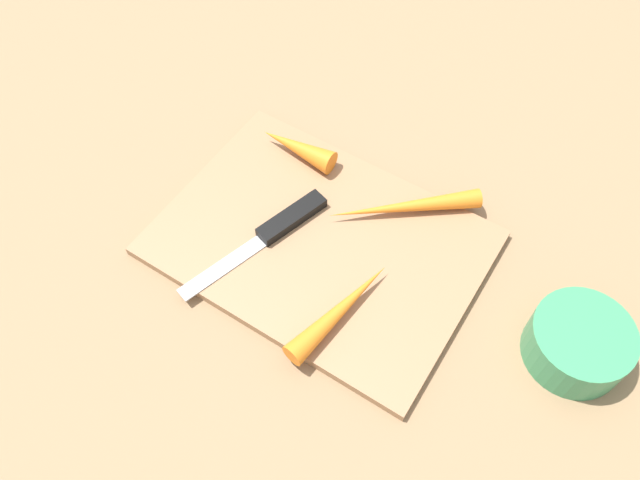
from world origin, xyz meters
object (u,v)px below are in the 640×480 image
Objects in this scene: cutting_board at (320,243)px; small_bowl at (578,343)px; knife at (283,224)px; carrot_longest at (405,207)px; carrot_shortest at (297,147)px; carrot_medium at (340,310)px.

small_bowl reaches higher than cutting_board.
carrot_longest is at bearing 147.66° from knife.
cutting_board is at bearing 13.31° from carrot_longest.
cutting_board is 3.62× the size of carrot_shortest.
cutting_board is at bearing 56.09° from carrot_medium.
carrot_medium is (0.01, -0.16, 0.00)m from carrot_longest.
small_bowl is at bearing 169.62° from carrot_shortest.
carrot_longest reaches higher than knife.
knife is 0.13m from carrot_medium.
carrot_medium is (0.12, -0.06, 0.01)m from knife.
carrot_shortest is at bearing -138.21° from knife.
cutting_board is at bearing 116.16° from knife.
cutting_board is 2.48× the size of carrot_medium.
cutting_board is 0.29m from small_bowl.
knife reaches higher than cutting_board.
small_bowl is (0.22, 0.10, -0.00)m from carrot_medium.
cutting_board is 0.13m from carrot_shortest.
carrot_shortest reaches higher than carrot_medium.
carrot_medium is 0.24m from small_bowl.
knife is 1.90× the size of small_bowl.
carrot_longest is 0.24m from small_bowl.
knife is (-0.05, -0.01, 0.01)m from cutting_board.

